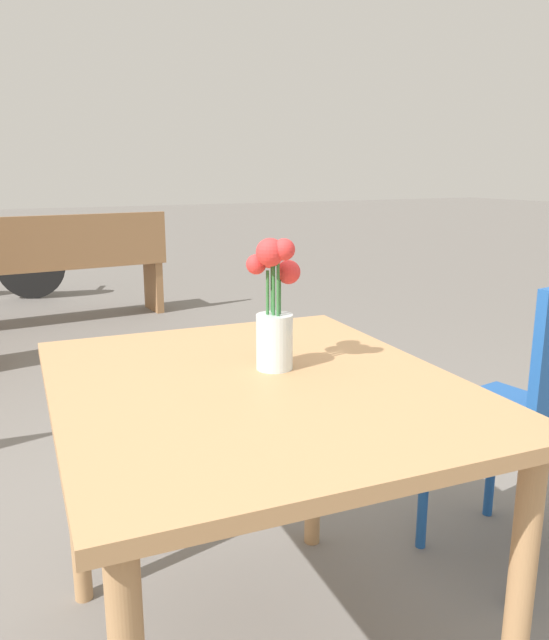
% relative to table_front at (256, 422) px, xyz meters
% --- Properties ---
extents(table_front, '(0.91, 1.05, 0.74)m').
position_rel_table_front_xyz_m(table_front, '(0.00, 0.00, 0.00)').
color(table_front, tan).
rests_on(table_front, ground_plane).
extents(flower_vase, '(0.12, 0.13, 0.30)m').
position_rel_table_front_xyz_m(flower_vase, '(0.07, 0.05, 0.22)').
color(flower_vase, silver).
rests_on(flower_vase, table_front).
extents(cafe_chair, '(0.45, 0.45, 0.90)m').
position_rel_table_front_xyz_m(cafe_chair, '(0.89, -0.00, -0.12)').
color(cafe_chair, '#1E519E').
rests_on(cafe_chair, ground_plane).
extents(bench_far, '(1.90, 0.47, 0.85)m').
position_rel_table_front_xyz_m(bench_far, '(0.05, 3.90, -0.17)').
color(bench_far, '#9E7047').
rests_on(bench_far, ground_plane).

